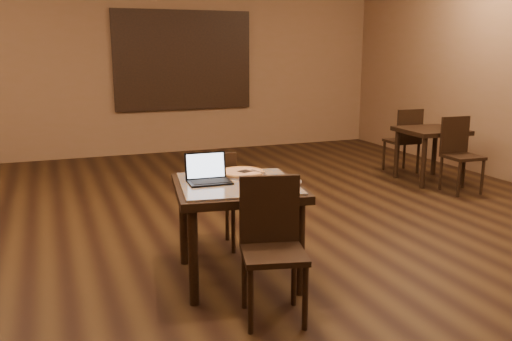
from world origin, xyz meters
name	(u,v)px	position (x,y,z in m)	size (l,w,h in m)	color
ground	(269,252)	(0.00, 0.00, 0.00)	(10.00, 10.00, 0.00)	black
wall_back	(153,64)	(0.00, 5.00, 1.50)	(8.00, 0.02, 3.00)	brown
mural	(184,60)	(0.50, 4.96, 1.55)	(2.34, 0.05, 1.64)	#26628B
tiled_table	(237,196)	(-0.43, -0.40, 0.66)	(1.05, 1.05, 0.76)	black
chair_main_near	(272,239)	(-0.41, -1.02, 0.52)	(0.48, 0.48, 0.93)	black
chair_main_far	(212,195)	(-0.44, 0.22, 0.50)	(0.44, 0.44, 0.89)	black
laptop	(208,175)	(-0.63, -0.30, 0.82)	(0.33, 0.26, 0.21)	black
plate	(274,184)	(-0.21, -0.58, 0.77)	(0.25, 0.25, 0.01)	white
pizza_slice	(274,182)	(-0.21, -0.58, 0.79)	(0.17, 0.17, 0.02)	#FAE5A7
pizza_pan	(242,174)	(-0.31, -0.16, 0.77)	(0.39, 0.39, 0.01)	silver
pizza_whole	(242,172)	(-0.31, -0.16, 0.78)	(0.36, 0.36, 0.03)	#FAE5A7
spatula	(245,171)	(-0.29, -0.18, 0.79)	(0.10, 0.23, 0.01)	silver
napkin_roll	(294,180)	(-0.03, -0.54, 0.78)	(0.06, 0.16, 0.04)	white
other_table_a	(431,138)	(3.00, 1.65, 0.59)	(0.80, 0.80, 0.71)	black
other_table_a_chair_near	(459,150)	(3.00, 1.11, 0.52)	(0.42, 0.42, 0.92)	black
other_table_a_chair_far	(405,137)	(3.00, 2.18, 0.52)	(0.42, 0.42, 0.92)	black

